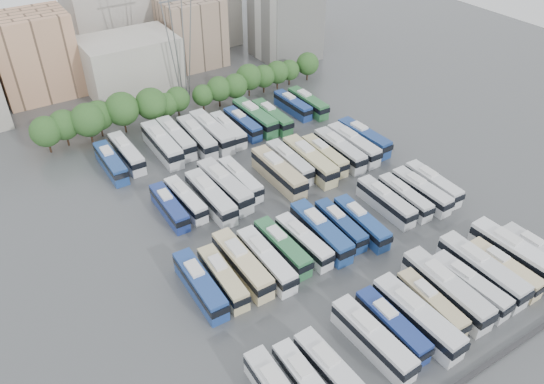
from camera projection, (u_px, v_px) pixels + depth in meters
ground at (309, 219)px, 82.97m from camera, size 220.00×220.00×0.00m
parapet at (478, 371)px, 60.31m from camera, size 56.00×0.50×0.50m
tree_line at (175, 98)px, 107.57m from camera, size 64.67×7.66×8.38m
city_buildings at (106, 41)px, 124.12m from camera, size 102.00×35.00×20.00m
apartment_tower at (286, 5)px, 129.65m from camera, size 14.00×14.00×26.00m
electricity_pylon at (176, 12)px, 106.97m from camera, size 9.00×6.91×33.83m
bus_r0_s1 at (307, 384)px, 57.32m from camera, size 2.56×10.97×3.43m
bus_r0_s2 at (334, 374)px, 58.22m from camera, size 2.98×11.82×3.68m
bus_r0_s4 at (373, 339)px, 61.93m from camera, size 3.08×12.38×3.86m
bus_r0_s5 at (392, 325)px, 63.76m from camera, size 2.55×11.29×3.53m
bus_r0_s6 at (417, 317)px, 64.39m from camera, size 3.17×13.25×4.14m
bus_r0_s7 at (431, 303)px, 66.62m from camera, size 2.85×10.98×3.41m
bus_r0_s8 at (446, 289)px, 68.04m from camera, size 3.31×13.71×4.28m
bus_r0_s9 at (470, 285)px, 69.02m from camera, size 2.97×11.68×3.64m
bus_r0_s10 at (482, 270)px, 70.91m from camera, size 2.99×13.43×4.21m
bus_r0_s11 at (504, 268)px, 71.65m from camera, size 2.62×11.03×3.44m
bus_r0_s12 at (515, 254)px, 73.43m from camera, size 3.58×13.72×4.27m
bus_r0_s13 at (538, 253)px, 74.14m from camera, size 2.76×11.31×3.53m
bus_r1_s0 at (200, 285)px, 69.00m from camera, size 2.81×12.03×3.76m
bus_r1_s1 at (223, 277)px, 70.22m from camera, size 2.82×11.27×3.51m
bus_r1_s2 at (242, 264)px, 71.98m from camera, size 2.81×12.70×3.98m
bus_r1_s3 at (266, 260)px, 72.74m from camera, size 2.75×12.23×3.83m
bus_r1_s4 at (282, 247)px, 75.02m from camera, size 2.68×11.57×3.62m
bus_r1_s5 at (304, 241)px, 76.12m from camera, size 2.87×11.24×3.50m
bus_r1_s6 at (321, 231)px, 77.49m from camera, size 3.12×12.82×4.00m
bus_r1_s7 at (340, 225)px, 79.19m from camera, size 2.85×10.89×3.39m
bus_r1_s8 at (361, 222)px, 79.50m from camera, size 3.04×11.48×3.57m
bus_r1_s10 at (386, 201)px, 83.69m from camera, size 2.70×11.70×3.66m
bus_r1_s11 at (405, 197)px, 84.86m from camera, size 2.70×10.90×3.40m
bus_r1_s12 at (421, 191)px, 86.00m from camera, size 2.62×11.56×3.62m
bus_r1_s13 at (433, 184)px, 87.72m from camera, size 2.77×11.36×3.54m
bus_r2_s1 at (169, 207)px, 82.71m from camera, size 2.51×10.95×3.43m
bus_r2_s2 at (186, 199)px, 84.32m from camera, size 2.86×11.02×3.43m
bus_r2_s3 at (211, 197)px, 84.28m from camera, size 2.98×13.04×4.08m
bus_r2_s4 at (225, 185)px, 86.70m from camera, size 3.58×13.64×4.24m
bus_r2_s5 at (240, 179)px, 88.74m from camera, size 2.55×11.36×3.56m
bus_r2_s7 at (279, 172)px, 89.91m from camera, size 2.97×13.53×4.24m
bus_r2_s8 at (289, 162)px, 92.90m from camera, size 2.87×12.05×3.76m
bus_r2_s9 at (310, 160)px, 92.83m from camera, size 3.39×13.71×4.28m
bus_r2_s10 at (324, 155)px, 94.80m from camera, size 2.85×11.58×3.61m
bus_r2_s11 at (340, 150)px, 96.01m from camera, size 2.98×12.66×3.96m
bus_r2_s12 at (353, 144)px, 97.53m from camera, size 2.83×12.69×3.98m
bus_r2_s13 at (364, 137)px, 99.65m from camera, size 3.28×12.47×3.88m
bus_r3_s0 at (111, 162)px, 92.82m from camera, size 2.63×11.77×3.69m
bus_r3_s1 at (127, 153)px, 95.28m from camera, size 2.83×12.09×3.78m
bus_r3_s3 at (162, 144)px, 97.30m from camera, size 3.16×13.69×4.28m
bus_r3_s4 at (176, 138)px, 99.46m from camera, size 2.90×12.83×4.02m
bus_r3_s5 at (197, 137)px, 99.67m from camera, size 3.21×13.02×4.06m
bus_r3_s6 at (212, 131)px, 101.15m from camera, size 3.11×13.62×4.26m
bus_r3_s7 at (228, 130)px, 102.36m from camera, size 2.74×11.41×3.56m
bus_r3_s8 at (243, 124)px, 104.40m from camera, size 2.67×11.20×3.50m
bus_r3_s9 at (255, 117)px, 105.97m from camera, size 3.20×13.14×4.10m
bus_r3_s10 at (272, 117)px, 106.46m from camera, size 2.66×12.00×3.76m
bus_r3_s12 at (293, 105)px, 111.03m from camera, size 2.72×10.96×3.42m
bus_r3_s13 at (308, 103)px, 111.64m from camera, size 2.65×11.65×3.65m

